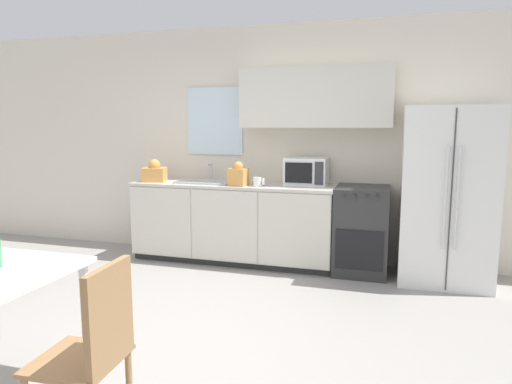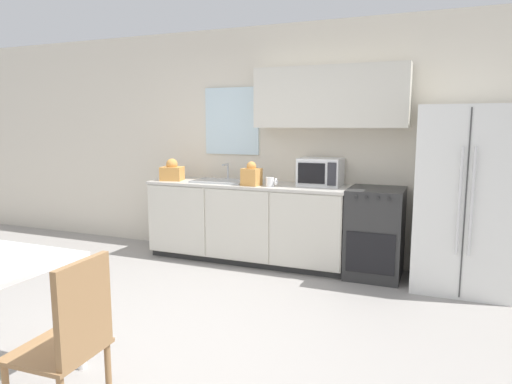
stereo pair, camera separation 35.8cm
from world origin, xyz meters
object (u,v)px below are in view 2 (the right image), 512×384
Objects in this scene: refrigerator at (464,199)px; microwave at (320,172)px; oven_range at (375,233)px; coffee_mug at (271,182)px; dining_chair_side at (72,335)px.

microwave is (-1.43, 0.15, 0.19)m from refrigerator.
coffee_mug is at bearing -171.68° from oven_range.
oven_range is at bearing -9.58° from microwave.
dining_chair_side is (-0.44, -3.22, -0.53)m from microwave.
microwave is at bearing 174.00° from refrigerator.
microwave is 3.66× the size of coffee_mug.
refrigerator reaches higher than microwave.
microwave is 0.49× the size of dining_chair_side.
coffee_mug is 2.98m from dining_chair_side.
dining_chair_side is at bearing -121.38° from refrigerator.
coffee_mug reaches higher than oven_range.
dining_chair_side is (0.04, -2.95, -0.43)m from coffee_mug.
oven_range is at bearing -21.52° from dining_chair_side.
refrigerator is (0.81, -0.05, 0.41)m from oven_range.
refrigerator is at bearing -3.24° from oven_range.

